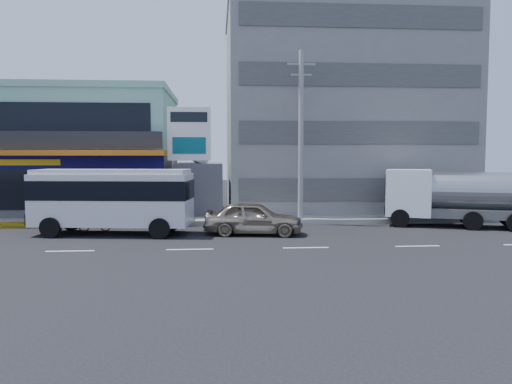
# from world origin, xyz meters

# --- Properties ---
(ground) EXTENTS (120.00, 120.00, 0.00)m
(ground) POSITION_xyz_m (0.00, 0.00, 0.00)
(ground) COLOR black
(ground) RESTS_ON ground
(sidewalk) EXTENTS (70.00, 5.00, 0.30)m
(sidewalk) POSITION_xyz_m (5.00, 9.50, 0.15)
(sidewalk) COLOR gray
(sidewalk) RESTS_ON ground
(shop_building) EXTENTS (12.40, 11.70, 8.00)m
(shop_building) POSITION_xyz_m (-8.00, 13.95, 4.00)
(shop_building) COLOR #414146
(shop_building) RESTS_ON ground
(concrete_building) EXTENTS (16.00, 12.00, 14.00)m
(concrete_building) POSITION_xyz_m (10.00, 15.00, 7.00)
(concrete_building) COLOR gray
(concrete_building) RESTS_ON ground
(gap_structure) EXTENTS (3.00, 6.00, 3.50)m
(gap_structure) POSITION_xyz_m (0.00, 12.00, 1.75)
(gap_structure) COLOR #414146
(gap_structure) RESTS_ON ground
(satellite_dish) EXTENTS (1.50, 1.50, 0.15)m
(satellite_dish) POSITION_xyz_m (0.00, 11.00, 3.58)
(satellite_dish) COLOR slate
(satellite_dish) RESTS_ON gap_structure
(billboard) EXTENTS (2.60, 0.18, 6.90)m
(billboard) POSITION_xyz_m (-0.50, 9.20, 4.93)
(billboard) COLOR gray
(billboard) RESTS_ON ground
(utility_pole_near) EXTENTS (1.60, 0.30, 10.00)m
(utility_pole_near) POSITION_xyz_m (6.00, 7.40, 5.15)
(utility_pole_near) COLOR #999993
(utility_pole_near) RESTS_ON ground
(minibus) EXTENTS (8.15, 3.58, 3.30)m
(minibus) POSITION_xyz_m (-4.10, 4.40, 1.97)
(minibus) COLOR silver
(minibus) RESTS_ON ground
(sedan) EXTENTS (5.19, 2.71, 1.69)m
(sedan) POSITION_xyz_m (3.00, 3.80, 0.84)
(sedan) COLOR tan
(sedan) RESTS_ON ground
(tanker_truck) EXTENTS (8.41, 5.10, 3.20)m
(tanker_truck) POSITION_xyz_m (14.46, 5.76, 1.72)
(tanker_truck) COLOR white
(tanker_truck) RESTS_ON ground
(motorcycle_rider) EXTENTS (1.70, 0.79, 2.10)m
(motorcycle_rider) POSITION_xyz_m (-5.27, 5.43, 0.69)
(motorcycle_rider) COLOR #5E0D12
(motorcycle_rider) RESTS_ON ground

